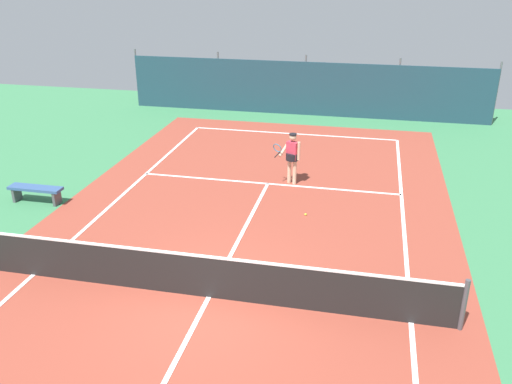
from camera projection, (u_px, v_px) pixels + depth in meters
ground_plane at (209, 297)px, 11.31m from camera, size 36.00×36.00×0.00m
court_surface at (209, 297)px, 11.31m from camera, size 11.02×26.60×0.01m
tennis_net at (208, 276)px, 11.11m from camera, size 10.12×0.10×1.10m
back_fence at (306, 98)px, 24.95m from camera, size 16.30×0.98×2.70m
tennis_player at (292, 155)px, 16.73m from camera, size 0.85×0.64×1.64m
tennis_ball_near_player at (306, 214)px, 14.94m from camera, size 0.07×0.07×0.07m
tennis_ball_midcourt at (291, 152)px, 19.84m from camera, size 0.07×0.07×0.07m
parked_car at (310, 82)px, 27.44m from camera, size 2.33×4.36×1.68m
courtside_bench at (36, 191)px, 15.62m from camera, size 1.60×0.40×0.49m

